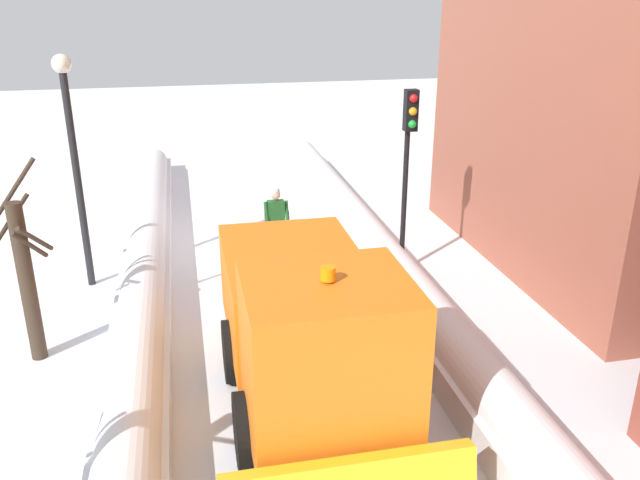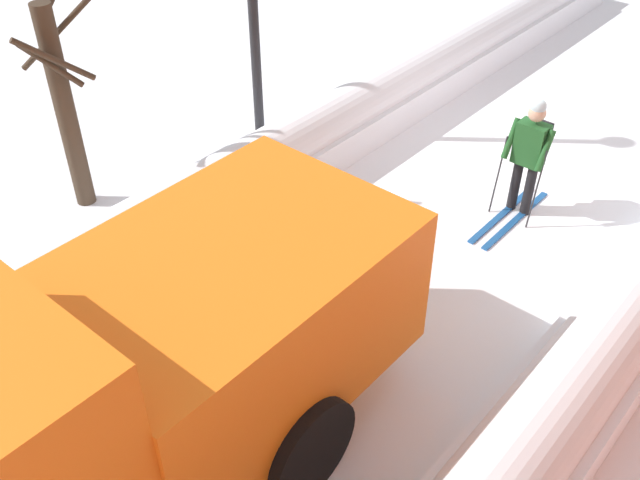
{
  "view_description": "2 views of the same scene",
  "coord_description": "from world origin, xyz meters",
  "px_view_note": "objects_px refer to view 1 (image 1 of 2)",
  "views": [
    {
      "loc": [
        1.66,
        16.56,
        6.46
      ],
      "look_at": [
        -1.11,
        3.54,
        1.26
      ],
      "focal_mm": 36.77,
      "sensor_mm": 36.0,
      "label": 1
    },
    {
      "loc": [
        -3.94,
        9.68,
        6.19
      ],
      "look_at": [
        0.31,
        4.72,
        1.14
      ],
      "focal_mm": 40.56,
      "sensor_mm": 36.0,
      "label": 2
    }
  ],
  "objects_px": {
    "bare_tree_near": "(26,276)",
    "street_lamp": "(73,145)",
    "skier": "(276,217)",
    "traffic_light_pole": "(408,148)",
    "plow_truck": "(308,328)"
  },
  "relations": [
    {
      "from": "traffic_light_pole",
      "to": "street_lamp",
      "type": "relative_size",
      "value": 0.84
    },
    {
      "from": "traffic_light_pole",
      "to": "street_lamp",
      "type": "bearing_deg",
      "value": -7.08
    },
    {
      "from": "skier",
      "to": "street_lamp",
      "type": "xyz_separation_m",
      "value": [
        4.45,
        0.89,
        2.27
      ]
    },
    {
      "from": "street_lamp",
      "to": "bare_tree_near",
      "type": "distance_m",
      "value": 3.56
    },
    {
      "from": "street_lamp",
      "to": "bare_tree_near",
      "type": "relative_size",
      "value": 1.4
    },
    {
      "from": "street_lamp",
      "to": "bare_tree_near",
      "type": "height_order",
      "value": "street_lamp"
    },
    {
      "from": "bare_tree_near",
      "to": "plow_truck",
      "type": "bearing_deg",
      "value": 150.48
    },
    {
      "from": "traffic_light_pole",
      "to": "bare_tree_near",
      "type": "bearing_deg",
      "value": 15.81
    },
    {
      "from": "skier",
      "to": "bare_tree_near",
      "type": "distance_m",
      "value": 6.47
    },
    {
      "from": "plow_truck",
      "to": "street_lamp",
      "type": "relative_size",
      "value": 1.16
    },
    {
      "from": "skier",
      "to": "street_lamp",
      "type": "bearing_deg",
      "value": 11.28
    },
    {
      "from": "bare_tree_near",
      "to": "street_lamp",
      "type": "bearing_deg",
      "value": -100.87
    },
    {
      "from": "plow_truck",
      "to": "bare_tree_near",
      "type": "relative_size",
      "value": 1.62
    },
    {
      "from": "plow_truck",
      "to": "traffic_light_pole",
      "type": "bearing_deg",
      "value": -123.88
    },
    {
      "from": "skier",
      "to": "traffic_light_pole",
      "type": "relative_size",
      "value": 0.42
    }
  ]
}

